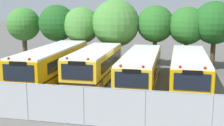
# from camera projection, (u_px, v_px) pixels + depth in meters

# --- Properties ---
(ground_plane) EXTENTS (160.00, 160.00, 0.00)m
(ground_plane) POSITION_uv_depth(u_px,v_px,m) (118.00, 84.00, 23.20)
(ground_plane) COLOR #595651
(school_bus_0) EXTENTS (2.72, 11.09, 2.77)m
(school_bus_0) POSITION_uv_depth(u_px,v_px,m) (53.00, 63.00, 23.89)
(school_bus_0) COLOR #EAA80C
(school_bus_0) RESTS_ON ground_plane
(school_bus_1) EXTENTS (2.67, 9.32, 2.70)m
(school_bus_1) POSITION_uv_depth(u_px,v_px,m) (95.00, 64.00, 23.49)
(school_bus_1) COLOR yellow
(school_bus_1) RESTS_ON ground_plane
(school_bus_2) EXTENTS (2.55, 10.88, 2.53)m
(school_bus_2) POSITION_uv_depth(u_px,v_px,m) (141.00, 67.00, 22.65)
(school_bus_2) COLOR yellow
(school_bus_2) RESTS_ON ground_plane
(school_bus_3) EXTENTS (2.61, 10.55, 2.61)m
(school_bus_3) POSITION_uv_depth(u_px,v_px,m) (189.00, 69.00, 21.82)
(school_bus_3) COLOR #EAA80C
(school_bus_3) RESTS_ON ground_plane
(tree_0) EXTENTS (3.52, 3.52, 5.77)m
(tree_0) POSITION_uv_depth(u_px,v_px,m) (24.00, 24.00, 31.66)
(tree_0) COLOR #4C3823
(tree_0) RESTS_ON ground_plane
(tree_1) EXTENTS (3.72, 3.72, 6.04)m
(tree_1) POSITION_uv_depth(u_px,v_px,m) (58.00, 23.00, 30.55)
(tree_1) COLOR #4C3823
(tree_1) RESTS_ON ground_plane
(tree_2) EXTENTS (3.63, 3.63, 5.82)m
(tree_2) POSITION_uv_depth(u_px,v_px,m) (81.00, 25.00, 30.00)
(tree_2) COLOR #4C3823
(tree_2) RESTS_ON ground_plane
(tree_3) EXTENTS (4.66, 4.66, 6.56)m
(tree_3) POSITION_uv_depth(u_px,v_px,m) (117.00, 24.00, 29.41)
(tree_3) COLOR #4C3823
(tree_3) RESTS_ON ground_plane
(tree_4) EXTENTS (3.58, 3.58, 5.99)m
(tree_4) POSITION_uv_depth(u_px,v_px,m) (155.00, 23.00, 28.94)
(tree_4) COLOR #4C3823
(tree_4) RESTS_ON ground_plane
(tree_5) EXTENTS (3.53, 3.53, 5.85)m
(tree_5) POSITION_uv_depth(u_px,v_px,m) (187.00, 27.00, 28.15)
(tree_5) COLOR #4C3823
(tree_5) RESTS_ON ground_plane
(tree_6) EXTENTS (3.94, 3.94, 6.37)m
(tree_6) POSITION_uv_depth(u_px,v_px,m) (214.00, 22.00, 27.41)
(tree_6) COLOR #4C3823
(tree_6) RESTS_ON ground_plane
(chainlink_fence) EXTENTS (18.41, 0.07, 2.03)m
(chainlink_fence) POSITION_uv_depth(u_px,v_px,m) (84.00, 105.00, 14.92)
(chainlink_fence) COLOR #9EA0A3
(chainlink_fence) RESTS_ON ground_plane
(traffic_cone) EXTENTS (0.52, 0.52, 0.69)m
(traffic_cone) POSITION_uv_depth(u_px,v_px,m) (39.00, 107.00, 16.86)
(traffic_cone) COLOR #EA5914
(traffic_cone) RESTS_ON ground_plane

